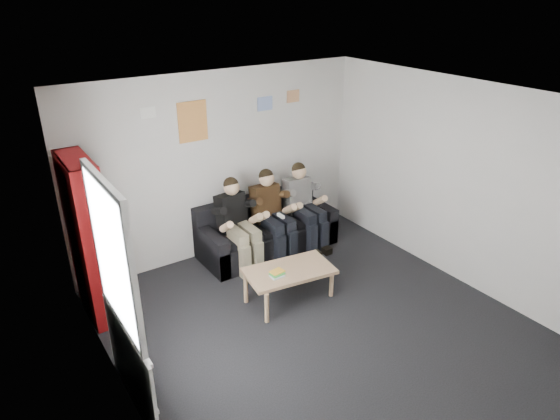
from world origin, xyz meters
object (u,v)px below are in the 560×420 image
person_middle (273,215)px  person_right (305,207)px  sofa (266,232)px  person_left (239,225)px  bookshelf (89,239)px  coffee_table (289,273)px

person_middle → person_right: size_ratio=1.01×
sofa → person_right: (0.58, -0.19, 0.35)m
person_left → person_right: size_ratio=1.01×
bookshelf → person_right: size_ratio=1.55×
bookshelf → person_middle: 2.60m
coffee_table → sofa: bearing=69.8°
bookshelf → person_middle: bookshelf is taller
person_middle → coffee_table: bearing=-113.3°
coffee_table → person_middle: 1.23m
sofa → person_middle: (-0.00, -0.20, 0.36)m
sofa → coffee_table: size_ratio=1.87×
person_left → person_middle: bearing=-7.4°
person_middle → bookshelf: bearing=-179.9°
bookshelf → person_left: bookshelf is taller
bookshelf → person_right: bearing=0.5°
coffee_table → person_left: 1.14m
person_right → person_middle: bearing=-177.0°
person_left → bookshelf: bearing=172.6°
bookshelf → person_middle: bearing=0.4°
coffee_table → person_right: 1.55m
coffee_table → person_middle: (0.48, 1.10, 0.26)m
sofa → coffee_table: 1.39m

